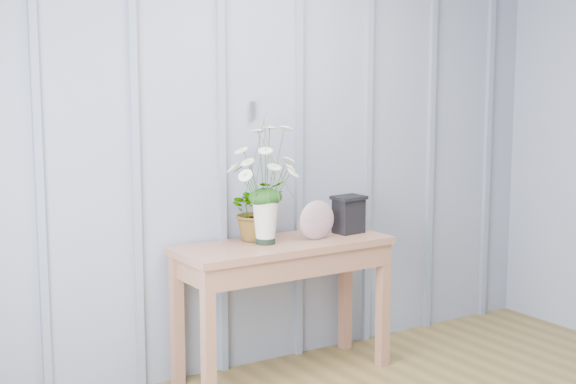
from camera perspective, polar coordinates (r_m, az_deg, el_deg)
sideboard at (r=4.81m, az=-0.32°, el=-4.58°), size 1.20×0.45×0.75m
daisy_vase at (r=4.67m, az=-1.48°, el=1.55°), size 0.46×0.35×0.65m
spider_plant at (r=4.81m, az=-2.09°, el=-1.17°), size 0.31×0.27×0.33m
felt_disc_vessel at (r=4.82m, az=1.88°, el=-1.82°), size 0.22×0.07×0.22m
carved_box at (r=5.01m, az=3.94°, el=-1.43°), size 0.19×0.15×0.21m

